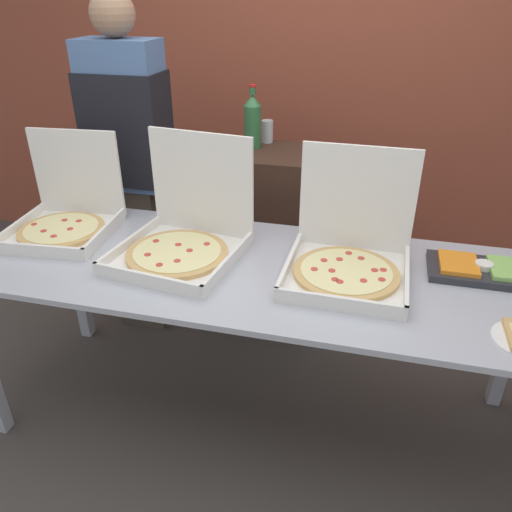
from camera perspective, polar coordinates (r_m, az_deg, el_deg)
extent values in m
plane|color=#423D38|center=(2.58, 0.00, -17.59)|extent=(16.00, 16.00, 0.00)
cube|color=brown|center=(3.49, 7.31, 20.86)|extent=(10.00, 0.06, 2.80)
cube|color=#A8AAB2|center=(2.06, 0.00, -1.52)|extent=(2.38, 0.85, 0.02)
cube|color=#A8AAB2|center=(3.01, -19.76, -2.15)|extent=(0.06, 0.06, 0.81)
cube|color=#A8AAB2|center=(2.65, 27.16, -8.24)|extent=(0.06, 0.06, 0.81)
cube|color=silver|center=(2.00, 10.20, -2.36)|extent=(0.48, 0.48, 0.02)
cube|color=silver|center=(1.79, 9.48, -5.18)|extent=(0.47, 0.03, 0.04)
cube|color=silver|center=(2.01, 3.81, -0.77)|extent=(0.03, 0.47, 0.04)
cube|color=silver|center=(1.98, 16.82, -2.45)|extent=(0.03, 0.47, 0.04)
cube|color=silver|center=(2.11, 11.47, 6.43)|extent=(0.47, 0.03, 0.45)
cylinder|color=tan|center=(1.99, 10.25, -1.89)|extent=(0.42, 0.42, 0.02)
cylinder|color=beige|center=(1.98, 10.27, -1.61)|extent=(0.36, 0.36, 0.00)
cylinder|color=#C13D2D|center=(2.00, 13.41, -1.58)|extent=(0.03, 0.03, 0.00)
cylinder|color=#C13D2D|center=(2.01, 14.34, -1.55)|extent=(0.03, 0.03, 0.00)
cylinder|color=#C13D2D|center=(2.07, 11.93, -0.24)|extent=(0.03, 0.03, 0.00)
cylinder|color=#C13D2D|center=(2.10, 10.55, 0.34)|extent=(0.03, 0.03, 0.00)
cylinder|color=#C13D2D|center=(2.05, 9.52, -0.36)|extent=(0.03, 0.03, 0.00)
cylinder|color=#C13D2D|center=(2.03, 7.77, -0.48)|extent=(0.03, 0.03, 0.00)
cylinder|color=#C13D2D|center=(1.96, 6.68, -1.50)|extent=(0.03, 0.03, 0.00)
cylinder|color=#C13D2D|center=(1.96, 8.66, -1.66)|extent=(0.03, 0.03, 0.00)
cylinder|color=#C13D2D|center=(1.91, 9.01, -2.64)|extent=(0.03, 0.03, 0.00)
cylinder|color=#C13D2D|center=(1.90, 9.55, -2.91)|extent=(0.03, 0.03, 0.00)
cylinder|color=#C13D2D|center=(1.92, 12.19, -2.76)|extent=(0.03, 0.03, 0.00)
cylinder|color=#C13D2D|center=(1.94, 14.18, -2.62)|extent=(0.03, 0.03, 0.00)
cube|color=silver|center=(2.13, -8.94, -0.16)|extent=(0.54, 0.54, 0.02)
cube|color=silver|center=(1.94, -12.38, -2.50)|extent=(0.48, 0.08, 0.04)
cube|color=silver|center=(2.23, -14.25, 1.58)|extent=(0.08, 0.48, 0.04)
cube|color=silver|center=(2.02, -3.18, -0.59)|extent=(0.08, 0.48, 0.04)
cube|color=silver|center=(2.23, -6.23, 8.19)|extent=(0.48, 0.08, 0.46)
cylinder|color=tan|center=(2.12, -8.98, 0.29)|extent=(0.43, 0.43, 0.02)
cylinder|color=beige|center=(2.11, -9.00, 0.55)|extent=(0.37, 0.37, 0.00)
cylinder|color=#C13D2D|center=(2.11, -7.61, 0.65)|extent=(0.03, 0.03, 0.00)
cylinder|color=#C13D2D|center=(2.15, -5.64, 1.40)|extent=(0.03, 0.03, 0.00)
cylinder|color=#C13D2D|center=(2.16, -8.88, 1.30)|extent=(0.03, 0.03, 0.00)
cylinder|color=#C13D2D|center=(2.21, -11.37, 1.70)|extent=(0.03, 0.03, 0.00)
cylinder|color=#C13D2D|center=(2.10, -12.29, 0.16)|extent=(0.03, 0.03, 0.00)
cylinder|color=#C13D2D|center=(2.02, -10.99, -0.98)|extent=(0.03, 0.03, 0.00)
cylinder|color=#C13D2D|center=(2.03, -9.00, -0.54)|extent=(0.03, 0.03, 0.00)
cube|color=silver|center=(2.47, -21.25, 2.38)|extent=(0.47, 0.47, 0.02)
cube|color=silver|center=(2.30, -23.80, 0.73)|extent=(0.44, 0.05, 0.04)
cube|color=silver|center=(2.57, -25.47, 3.24)|extent=(0.05, 0.44, 0.04)
cube|color=silver|center=(2.36, -16.92, 2.75)|extent=(0.05, 0.44, 0.04)
cube|color=silver|center=(2.57, -19.75, 8.97)|extent=(0.44, 0.05, 0.42)
cylinder|color=tan|center=(2.46, -21.33, 2.78)|extent=(0.39, 0.39, 0.02)
cylinder|color=beige|center=(2.46, -21.37, 3.01)|extent=(0.33, 0.33, 0.00)
cylinder|color=#C13D2D|center=(2.43, -20.48, 2.93)|extent=(0.03, 0.03, 0.00)
cylinder|color=#C13D2D|center=(2.50, -19.60, 3.81)|extent=(0.03, 0.03, 0.00)
cylinder|color=#C13D2D|center=(2.53, -21.04, 3.86)|extent=(0.03, 0.03, 0.00)
cylinder|color=#C13D2D|center=(2.54, -24.03, 3.34)|extent=(0.03, 0.03, 0.00)
cylinder|color=#C13D2D|center=(2.45, -23.11, 2.66)|extent=(0.03, 0.03, 0.00)
cylinder|color=#C13D2D|center=(2.38, -22.12, 2.11)|extent=(0.03, 0.03, 0.00)
cube|color=#28282D|center=(2.19, 24.45, -1.61)|extent=(0.42, 0.23, 0.03)
cube|color=orange|center=(2.16, 22.14, -0.80)|extent=(0.15, 0.18, 0.02)
cube|color=#8CC65B|center=(2.20, 26.96, -1.36)|extent=(0.15, 0.18, 0.02)
cylinder|color=white|center=(2.18, 24.59, -1.00)|extent=(0.07, 0.07, 0.02)
cube|color=#382319|center=(2.95, 1.17, 1.94)|extent=(0.76, 0.45, 1.07)
cylinder|color=#2D6638|center=(2.80, -0.40, 14.56)|extent=(0.09, 0.09, 0.22)
cone|color=#2D6638|center=(2.77, -0.41, 17.39)|extent=(0.09, 0.09, 0.06)
cylinder|color=#2D6638|center=(2.76, -0.41, 18.37)|extent=(0.03, 0.03, 0.04)
cylinder|color=red|center=(2.76, -0.41, 18.89)|extent=(0.04, 0.04, 0.01)
cylinder|color=silver|center=(2.91, 1.29, 14.04)|extent=(0.07, 0.07, 0.12)
cylinder|color=silver|center=(2.89, 1.30, 15.23)|extent=(0.06, 0.06, 0.00)
cube|color=#473D33|center=(3.03, -12.83, -0.02)|extent=(0.28, 0.20, 0.89)
cube|color=#4C6B99|center=(2.74, -14.71, 15.11)|extent=(0.40, 0.22, 0.75)
cube|color=black|center=(2.76, -14.55, 13.91)|extent=(0.42, 0.24, 0.57)
sphere|color=#9E7556|center=(2.68, -16.09, 25.09)|extent=(0.21, 0.21, 0.21)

